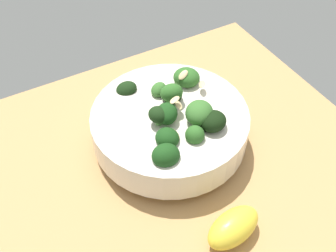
{
  "coord_description": "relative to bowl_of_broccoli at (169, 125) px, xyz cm",
  "views": [
    {
      "loc": [
        20.76,
        31.14,
        48.61
      ],
      "look_at": [
        0.3,
        -5.76,
        4.0
      ],
      "focal_mm": 44.59,
      "sensor_mm": 36.0,
      "label": 1
    }
  ],
  "objects": [
    {
      "name": "ground_plane",
      "position": [
        -0.19,
        5.66,
        -6.26
      ],
      "size": [
        56.9,
        56.9,
        3.87
      ],
      "primitive_type": "cube",
      "color": "tan"
    },
    {
      "name": "bowl_of_broccoli",
      "position": [
        0.0,
        0.0,
        0.0
      ],
      "size": [
        22.96,
        22.96,
        10.19
      ],
      "color": "silver",
      "rests_on": "ground_plane"
    },
    {
      "name": "lemon_wedge",
      "position": [
        0.58,
        17.56,
        -2.2
      ],
      "size": [
        8.4,
        5.48,
        4.24
      ],
      "primitive_type": "ellipsoid",
      "rotation": [
        0.0,
        0.0,
        3.31
      ],
      "color": "yellow",
      "rests_on": "ground_plane"
    }
  ]
}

